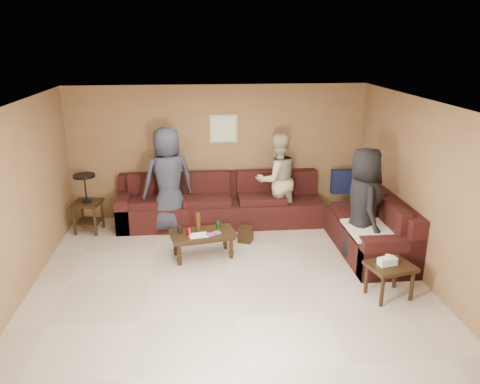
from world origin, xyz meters
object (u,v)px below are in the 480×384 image
Objects in this scene: coffee_table at (203,236)px; waste_bin at (246,234)px; end_table_left at (87,202)px; person_middle at (277,180)px; person_right at (363,205)px; sectional_sofa at (268,216)px; person_left at (168,180)px; side_table_right at (390,269)px.

coffee_table is 0.92m from waste_bin.
person_middle is at bearing 1.15° from end_table_left.
person_middle is at bearing 35.77° from person_right.
sectional_sofa is 0.58m from waste_bin.
person_left is (-1.73, 0.33, 0.61)m from sectional_sofa.
person_middle reaches higher than sectional_sofa.
person_left reaches higher than waste_bin.
coffee_table is 1.62× the size of side_table_right.
person_middle is at bearing 162.29° from person_left.
end_table_left is 0.62× the size of person_middle.
person_right reaches higher than coffee_table.
coffee_table is 0.63× the size of person_middle.
waste_bin is at bearing -143.16° from sectional_sofa.
end_table_left is 1.60× the size of side_table_right.
side_table_right is at bearing -49.12° from waste_bin.
sectional_sofa reaches higher than side_table_right.
person_right reaches higher than sectional_sofa.
person_left is 1.95m from person_middle.
person_right is at bearing 108.39° from person_middle.
coffee_table is 4.08× the size of waste_bin.
person_right is (0.00, 1.15, 0.48)m from side_table_right.
person_left is (-1.30, 0.65, 0.80)m from waste_bin.
sectional_sofa is at bearing 118.89° from side_table_right.
coffee_table is 2.82m from side_table_right.
sectional_sofa is at bearing 50.14° from person_right.
sectional_sofa is at bearing 48.52° from person_middle.
sectional_sofa is 4.33× the size of coffee_table.
person_left reaches higher than sectional_sofa.
person_right is at bearing -6.96° from coffee_table.
waste_bin is 0.15× the size of person_right.
person_middle is at bearing 49.60° from waste_bin.
end_table_left reaches higher than waste_bin.
coffee_table is 1.02× the size of end_table_left.
person_right is at bearing -18.75° from end_table_left.
waste_bin is (2.73, -0.69, -0.42)m from end_table_left.
waste_bin is at bearing -14.28° from end_table_left.
person_right is at bearing 89.84° from side_table_right.
sectional_sofa is at bearing 35.62° from coffee_table.
side_table_right is (2.43, -1.44, 0.05)m from coffee_table.
side_table_right reaches higher than waste_bin.
side_table_right is 0.36× the size of person_left.
side_table_right is 0.37× the size of person_right.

